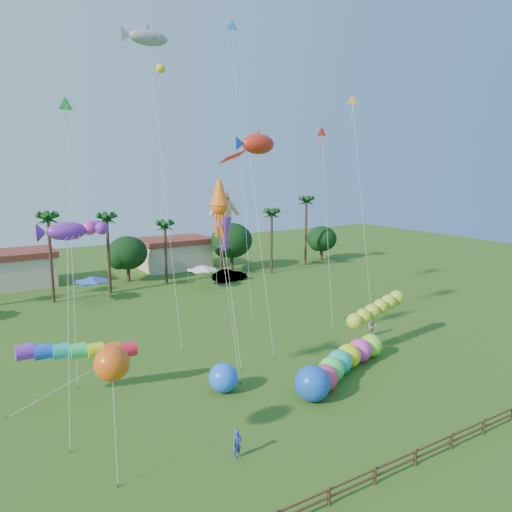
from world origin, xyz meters
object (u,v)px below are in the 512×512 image
car_b (230,275)px  blue_ball (223,378)px  spectator_a (237,444)px  caterpillar_inflatable (339,365)px  spectator_b (372,327)px

car_b → blue_ball: (-17.48, -30.31, 0.26)m
spectator_a → blue_ball: bearing=54.7°
car_b → caterpillar_inflatable: 34.12m
spectator_b → caterpillar_inflatable: bearing=-117.0°
car_b → blue_ball: blue_ball is taller
spectator_a → caterpillar_inflatable: size_ratio=0.14×
spectator_a → caterpillar_inflatable: 12.75m
spectator_a → spectator_b: (20.78, 10.52, 0.11)m
spectator_b → caterpillar_inflatable: caterpillar_inflatable is taller
spectator_b → blue_ball: bearing=-139.0°
blue_ball → car_b: bearing=60.0°
spectator_a → spectator_b: bearing=14.9°
spectator_b → caterpillar_inflatable: size_ratio=0.16×
caterpillar_inflatable → spectator_a: bearing=-179.9°
spectator_a → caterpillar_inflatable: caterpillar_inflatable is taller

